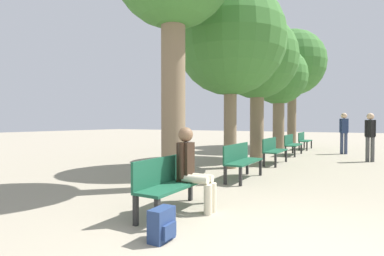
{
  "coord_description": "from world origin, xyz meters",
  "views": [
    {
      "loc": [
        0.46,
        -3.02,
        1.38
      ],
      "look_at": [
        -4.04,
        4.92,
        1.19
      ],
      "focal_mm": 28.0,
      "sensor_mm": 36.0,
      "label": 1
    }
  ],
  "objects": [
    {
      "name": "person_seated",
      "position": [
        -1.83,
        1.02,
        0.69
      ],
      "size": [
        0.61,
        0.35,
        1.3
      ],
      "color": "beige",
      "rests_on": "ground_plane"
    },
    {
      "name": "backpack",
      "position": [
        -1.54,
        -0.19,
        0.19
      ],
      "size": [
        0.22,
        0.33,
        0.38
      ],
      "color": "navy",
      "rests_on": "ground_plane"
    },
    {
      "name": "bench_row_0",
      "position": [
        -2.05,
        0.78,
        0.5
      ],
      "size": [
        0.44,
        1.55,
        0.85
      ],
      "color": "#195138",
      "rests_on": "ground_plane"
    },
    {
      "name": "bench_row_2",
      "position": [
        -2.05,
        6.81,
        0.5
      ],
      "size": [
        0.44,
        1.55,
        0.85
      ],
      "color": "#195138",
      "rests_on": "ground_plane"
    },
    {
      "name": "bench_row_1",
      "position": [
        -2.05,
        3.79,
        0.5
      ],
      "size": [
        0.44,
        1.55,
        0.85
      ],
      "color": "#195138",
      "rests_on": "ground_plane"
    },
    {
      "name": "bench_row_3",
      "position": [
        -2.05,
        9.82,
        0.5
      ],
      "size": [
        0.44,
        1.55,
        0.85
      ],
      "color": "#195138",
      "rests_on": "ground_plane"
    },
    {
      "name": "tree_row_4",
      "position": [
        -2.95,
        14.39,
        4.64
      ],
      "size": [
        3.66,
        3.66,
        6.52
      ],
      "color": "#7A664C",
      "rests_on": "ground_plane"
    },
    {
      "name": "pedestrian_near",
      "position": [
        -0.18,
        11.35,
        1.01
      ],
      "size": [
        0.36,
        0.29,
        1.77
      ],
      "color": "#384260",
      "rests_on": "ground_plane"
    },
    {
      "name": "tree_row_1",
      "position": [
        -2.95,
        5.31,
        3.79
      ],
      "size": [
        3.28,
        3.28,
        5.45
      ],
      "color": "#7A664C",
      "rests_on": "ground_plane"
    },
    {
      "name": "bench_row_4",
      "position": [
        -2.05,
        12.83,
        0.5
      ],
      "size": [
        0.44,
        1.55,
        0.85
      ],
      "color": "#195138",
      "rests_on": "ground_plane"
    },
    {
      "name": "tree_row_2",
      "position": [
        -2.95,
        7.93,
        3.71
      ],
      "size": [
        3.03,
        3.03,
        5.28
      ],
      "color": "#7A664C",
      "rests_on": "ground_plane"
    },
    {
      "name": "tree_row_3",
      "position": [
        -2.95,
        11.3,
        3.46
      ],
      "size": [
        2.66,
        2.66,
        4.88
      ],
      "color": "#7A664C",
      "rests_on": "ground_plane"
    },
    {
      "name": "pedestrian_mid",
      "position": [
        0.73,
        8.99,
        0.96
      ],
      "size": [
        0.34,
        0.3,
        1.68
      ],
      "color": "#4C4C4C",
      "rests_on": "ground_plane"
    }
  ]
}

